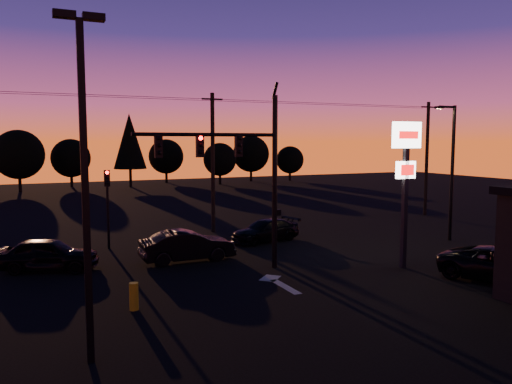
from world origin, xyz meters
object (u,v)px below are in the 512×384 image
Objects in this scene: streetlight at (451,167)px; bollard at (134,296)px; pylon_sign at (406,163)px; car_right at (265,230)px; suv_parked at (505,266)px; traffic_signal_mast at (243,163)px; car_left at (48,254)px; car_mid at (187,246)px; secondary_signal at (108,197)px; parking_lot_light at (84,166)px.

streetlight reaches higher than bollard.
streetlight reaches higher than pylon_sign.
suv_parked reaches higher than car_right.
traffic_signal_mast is 1.93× the size of car_left.
traffic_signal_mast is at bearing -149.07° from car_mid.
car_right is (-10.14, 4.28, -3.78)m from streetlight.
parking_lot_light is (-2.50, -14.49, 2.41)m from secondary_signal.
streetlight is 1.73× the size of car_mid.
traffic_signal_mast is 8.83× the size of bollard.
traffic_signal_mast is 0.94× the size of parking_lot_light.
streetlight is (14.01, 1.51, -0.52)m from traffic_signal_mast.
parking_lot_light is 23.05m from streetlight.
traffic_signal_mast is 1.94× the size of car_right.
bollard is at bearing -166.25° from streetlight.
pylon_sign is 11.19m from car_mid.
pylon_sign reaches higher than car_right.
parking_lot_light is 2.07× the size of car_right.
traffic_signal_mast is 8.18m from car_right.
parking_lot_light is at bearing 160.12° from suv_parked.
streetlight is at bearing 6.14° from traffic_signal_mast.
secondary_signal is 15.75m from pylon_sign.
car_left is (-8.10, 3.79, -4.18)m from traffic_signal_mast.
car_right is (9.42, 9.07, 0.16)m from bollard.
suv_parked is (14.82, -2.95, 0.23)m from bollard.
parking_lot_light is 1.14× the size of streetlight.
secondary_signal is 0.48× the size of parking_lot_light.
suv_parked is (17.37, -10.02, -0.04)m from car_left.
secondary_signal is 11.05m from bollard.
bollard is 0.19× the size of suv_parked.
streetlight is 11.64m from car_right.
car_left is (-3.20, -3.70, -2.11)m from secondary_signal.
traffic_signal_mast is 9.19m from secondary_signal.
car_mid reaches higher than bollard.
bollard is (1.85, 3.71, -4.78)m from parking_lot_light.
car_mid is at bearing 120.70° from traffic_signal_mast.
streetlight reaches higher than car_left.
car_left is at bearing 154.93° from traffic_signal_mast.
car_right is at bearing 56.24° from traffic_signal_mast.
bollard is 13.08m from car_right.
traffic_signal_mast is 7.83m from bollard.
secondary_signal reaches higher than car_right.
secondary_signal is 0.98× the size of car_right.
pylon_sign is at bearing -149.92° from streetlight.
parking_lot_light is 15.19m from pylon_sign.
secondary_signal is 14.90m from parking_lot_light.
car_mid is at bearing 58.63° from bollard.
car_right reaches higher than bollard.
car_left is at bearing -130.84° from secondary_signal.
car_left is 20.05m from suv_parked.
secondary_signal is 0.94× the size of car_mid.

